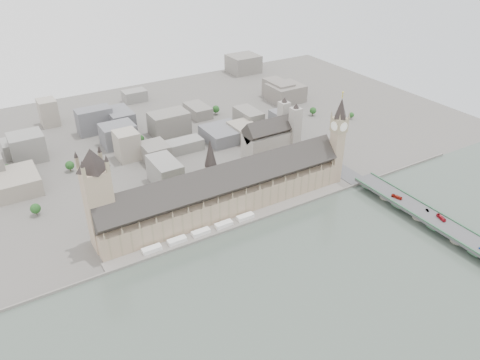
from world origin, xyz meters
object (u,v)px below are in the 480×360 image
palace_of_westminster (223,192)px  westminster_bridge (413,211)px  elizabeth_tower (338,135)px  car_silver (427,210)px  victoria_tower (98,195)px  car_approach (329,153)px  red_bus_south (441,218)px  westminster_abbey (271,139)px  red_bus_north (397,197)px

palace_of_westminster → westminster_bridge: 195.05m
elizabeth_tower → car_silver: 121.04m
victoria_tower → car_approach: victoria_tower is taller
car_approach → victoria_tower: bearing=-158.1°
red_bus_south → car_approach: red_bus_south is taller
victoria_tower → car_silver: bearing=-23.5°
westminster_abbey → red_bus_south: 218.86m
victoria_tower → westminster_bridge: bearing=-21.8°
palace_of_westminster → red_bus_north: (158.43, -86.88, -10.88)m
car_silver → car_approach: car_silver is taller
red_bus_north → car_approach: size_ratio=2.33×
elizabeth_tower → car_silver: bearing=-75.1°
elizabeth_tower → red_bus_south: 135.62m
palace_of_westminster → red_bus_north: palace_of_westminster is taller
elizabeth_tower → red_bus_north: (20.43, -75.18, -46.26)m
victoria_tower → westminster_abbey: size_ratio=1.47×
red_bus_south → car_silver: size_ratio=2.47×
elizabeth_tower → car_approach: elizabeth_tower is taller
westminster_bridge → westminster_abbey: westminster_abbey is taller
westminster_bridge → westminster_abbey: size_ratio=4.78×
victoria_tower → palace_of_westminster: bearing=-3.0°
car_silver → car_approach: bearing=114.3°
victoria_tower → westminster_abbey: bearing=16.5°
westminster_bridge → car_silver: size_ratio=68.01×
red_bus_north → car_approach: (7.97, 116.36, -0.87)m
palace_of_westminster → victoria_tower: size_ratio=2.65×
elizabeth_tower → car_approach: (28.40, 41.19, -47.13)m
victoria_tower → red_bus_north: victoria_tower is taller
westminster_bridge → westminster_abbey: bearing=105.6°
elizabeth_tower → westminster_abbey: size_ratio=1.58×
palace_of_westminster → elizabeth_tower: bearing=-4.8°
car_approach → westminster_bridge: bearing=-74.5°
red_bus_north → red_bus_south: bearing=-95.3°
victoria_tower → westminster_bridge: size_ratio=0.31×
elizabeth_tower → victoria_tower: 260.64m
red_bus_south → westminster_abbey: bearing=120.4°
palace_of_westminster → car_silver: palace_of_westminster is taller
red_bus_north → westminster_abbey: bearing=92.0°
westminster_abbey → red_bus_south: westminster_abbey is taller
red_bus_south → car_approach: 165.53m
car_silver → red_bus_south: bearing=-67.3°
elizabeth_tower → victoria_tower: bearing=176.0°
palace_of_westminster → car_approach: 169.40m
westminster_abbey → car_silver: bearing=-74.0°
car_approach → westminster_abbey: bearing=157.8°
red_bus_north → car_silver: (8.23, -32.60, -0.79)m
palace_of_westminster → car_approach: (166.40, 29.49, -11.75)m
red_bus_north → palace_of_westminster: bearing=136.9°
elizabeth_tower → westminster_abbey: bearing=107.3°
westminster_bridge → westminster_abbey: (-51.08, 182.50, 19.96)m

